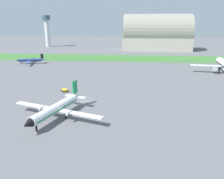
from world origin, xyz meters
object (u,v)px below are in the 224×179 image
Objects in this scene: airplane_taxiing_turboprop at (31,60)px; control_tower at (47,28)px; baggage_cart_near_gate at (65,90)px; airplane_foreground_turboprop at (56,108)px.

airplane_taxiing_turboprop is 93.25m from control_tower.
airplane_taxiing_turboprop is at bearing -5.07° from baggage_cart_near_gate.
control_tower is (-63.00, 161.03, 15.02)m from airplane_foreground_turboprop.
control_tower is at bearing -140.43° from airplane_foreground_turboprop.
baggage_cart_near_gate is 0.10× the size of control_tower.
airplane_taxiing_turboprop is at bearing -75.49° from control_tower.
airplane_taxiing_turboprop is at bearing -132.78° from airplane_foreground_turboprop.
baggage_cart_near_gate is (-4.54, 21.72, -2.23)m from airplane_foreground_turboprop.
airplane_foreground_turboprop is at bearing 151.60° from baggage_cart_near_gate.
control_tower reaches higher than baggage_cart_near_gate.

